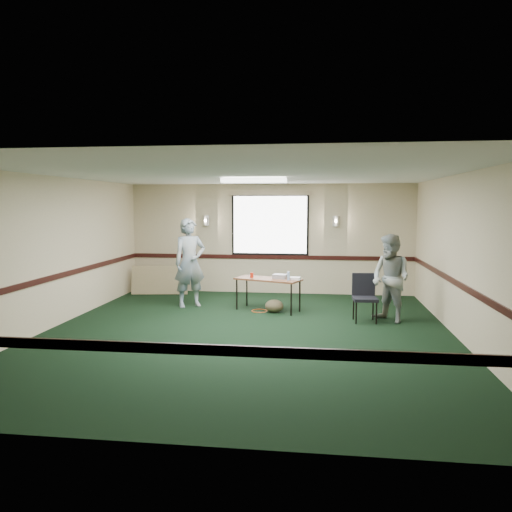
# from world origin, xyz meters

# --- Properties ---
(ground) EXTENTS (8.00, 8.00, 0.00)m
(ground) POSITION_xyz_m (0.00, 0.00, 0.00)
(ground) COLOR black
(ground) RESTS_ON ground
(room_shell) EXTENTS (8.00, 8.02, 8.00)m
(room_shell) POSITION_xyz_m (0.00, 2.12, 1.58)
(room_shell) COLOR #C4B28D
(room_shell) RESTS_ON ground
(folding_table) EXTENTS (1.46, 0.98, 0.68)m
(folding_table) POSITION_xyz_m (0.17, 1.90, 0.63)
(folding_table) COLOR brown
(folding_table) RESTS_ON ground
(projector) EXTENTS (0.31, 0.27, 0.09)m
(projector) POSITION_xyz_m (0.42, 1.90, 0.72)
(projector) COLOR #95959D
(projector) RESTS_ON folding_table
(game_console) EXTENTS (0.24, 0.20, 0.05)m
(game_console) POSITION_xyz_m (0.74, 1.78, 0.70)
(game_console) COLOR white
(game_console) RESTS_ON folding_table
(red_cup) EXTENTS (0.07, 0.07, 0.11)m
(red_cup) POSITION_xyz_m (-0.17, 1.95, 0.73)
(red_cup) COLOR #B51F0C
(red_cup) RESTS_ON folding_table
(water_bottle) EXTENTS (0.05, 0.05, 0.18)m
(water_bottle) POSITION_xyz_m (0.61, 1.67, 0.76)
(water_bottle) COLOR #82AAD6
(water_bottle) RESTS_ON folding_table
(duffel_bag) EXTENTS (0.46, 0.41, 0.27)m
(duffel_bag) POSITION_xyz_m (0.32, 1.73, 0.13)
(duffel_bag) COLOR #49412A
(duffel_bag) RESTS_ON ground
(cable_coil) EXTENTS (0.39, 0.39, 0.02)m
(cable_coil) POSITION_xyz_m (0.01, 1.80, 0.01)
(cable_coil) COLOR #CE5019
(cable_coil) RESTS_ON ground
(folded_table) EXTENTS (1.38, 0.39, 0.70)m
(folded_table) POSITION_xyz_m (-2.67, 3.46, 0.35)
(folded_table) COLOR tan
(folded_table) RESTS_ON ground
(conference_chair) EXTENTS (0.47, 0.48, 0.90)m
(conference_chair) POSITION_xyz_m (2.07, 1.22, 0.52)
(conference_chair) COLOR black
(conference_chair) RESTS_ON ground
(person_left) EXTENTS (0.83, 0.76, 1.90)m
(person_left) POSITION_xyz_m (-1.54, 2.11, 0.95)
(person_left) COLOR #3B5D83
(person_left) RESTS_ON ground
(person_right) EXTENTS (0.99, 1.01, 1.65)m
(person_right) POSITION_xyz_m (2.55, 1.20, 0.82)
(person_right) COLOR #7195AF
(person_right) RESTS_ON ground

